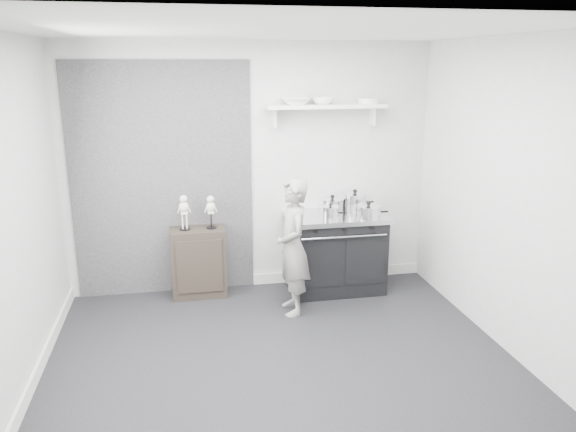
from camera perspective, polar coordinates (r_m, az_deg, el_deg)
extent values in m
plane|color=black|center=(4.94, -0.68, -14.68)|extent=(4.00, 4.00, 0.00)
cube|color=#B2B3B0|center=(6.16, -3.76, 4.83)|extent=(4.00, 0.02, 2.70)
cube|color=#B2B3B0|center=(2.77, 6.06, -8.74)|extent=(4.00, 0.02, 2.70)
cube|color=#B2B3B0|center=(4.53, -26.49, -0.67)|extent=(0.02, 3.60, 2.70)
cube|color=#B2B3B0|center=(5.16, 21.69, 1.68)|extent=(0.02, 3.60, 2.70)
cube|color=silver|center=(4.28, -0.80, 18.38)|extent=(4.00, 3.60, 0.02)
cube|color=black|center=(6.12, -12.59, 3.47)|extent=(1.90, 0.02, 2.50)
cube|color=silver|center=(6.69, 5.02, -5.83)|extent=(2.00, 0.03, 0.12)
cube|color=silver|center=(5.00, -24.45, -15.01)|extent=(0.03, 3.60, 0.12)
cube|color=white|center=(6.10, 3.91, 11.07)|extent=(1.30, 0.26, 0.04)
cube|color=white|center=(6.06, -1.40, 9.93)|extent=(0.03, 0.12, 0.20)
cube|color=white|center=(6.34, 8.61, 10.01)|extent=(0.03, 0.12, 0.20)
cube|color=black|center=(6.27, 4.80, -3.90)|extent=(1.02, 0.61, 0.82)
cube|color=silver|center=(6.14, 4.89, -0.07)|extent=(1.08, 0.65, 0.05)
cube|color=black|center=(5.93, 3.31, -4.84)|extent=(0.43, 0.02, 0.53)
cube|color=black|center=(6.06, 7.83, -4.49)|extent=(0.43, 0.02, 0.53)
cylinder|color=silver|center=(5.87, 5.76, -2.14)|extent=(0.92, 0.02, 0.02)
cylinder|color=black|center=(5.78, 2.82, -1.51)|extent=(0.04, 0.03, 0.04)
cylinder|color=black|center=(5.86, 5.74, -1.33)|extent=(0.04, 0.03, 0.04)
cylinder|color=black|center=(5.95, 8.57, -1.16)|extent=(0.04, 0.03, 0.04)
cube|color=black|center=(6.19, -9.04, -4.65)|extent=(0.58, 0.34, 0.75)
imported|color=gray|center=(5.59, 0.50, -3.19)|extent=(0.34, 0.51, 1.39)
cylinder|color=silver|center=(6.22, 4.51, 1.03)|extent=(0.25, 0.25, 0.13)
cylinder|color=silver|center=(6.21, 4.52, 1.70)|extent=(0.26, 0.26, 0.02)
sphere|color=black|center=(6.20, 4.53, 1.97)|extent=(0.05, 0.05, 0.05)
cylinder|color=black|center=(6.27, 5.97, 1.10)|extent=(0.10, 0.02, 0.02)
cylinder|color=silver|center=(6.29, 6.78, 1.36)|extent=(0.26, 0.26, 0.18)
cylinder|color=silver|center=(6.27, 6.81, 2.24)|extent=(0.27, 0.27, 0.02)
sphere|color=black|center=(6.26, 6.82, 2.52)|extent=(0.05, 0.05, 0.05)
cylinder|color=black|center=(6.35, 8.25, 1.43)|extent=(0.10, 0.02, 0.02)
cylinder|color=silver|center=(6.01, 8.16, 0.35)|extent=(0.26, 0.26, 0.12)
cylinder|color=silver|center=(6.00, 8.18, 0.99)|extent=(0.27, 0.27, 0.02)
sphere|color=black|center=(5.99, 8.19, 1.28)|extent=(0.05, 0.05, 0.05)
cylinder|color=black|center=(6.07, 9.68, 0.43)|extent=(0.10, 0.02, 0.02)
cylinder|color=silver|center=(5.93, 4.32, 0.27)|extent=(0.18, 0.18, 0.13)
cylinder|color=silver|center=(5.92, 4.33, 0.92)|extent=(0.18, 0.18, 0.02)
sphere|color=black|center=(5.91, 4.34, 1.14)|extent=(0.03, 0.03, 0.03)
cylinder|color=black|center=(5.97, 5.50, 0.33)|extent=(0.10, 0.02, 0.02)
imported|color=white|center=(6.02, 0.81, 11.60)|extent=(0.31, 0.31, 0.08)
imported|color=white|center=(6.09, 3.55, 11.59)|extent=(0.23, 0.23, 0.07)
cylinder|color=silver|center=(6.23, 8.21, 11.50)|extent=(0.24, 0.24, 0.06)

